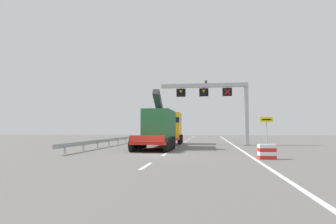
# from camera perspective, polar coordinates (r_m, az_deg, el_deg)

# --- Properties ---
(ground) EXTENTS (112.00, 112.00, 0.00)m
(ground) POSITION_cam_1_polar(r_m,az_deg,el_deg) (20.03, -1.80, -8.62)
(ground) COLOR slate
(lane_markings) EXTENTS (0.20, 54.36, 0.01)m
(lane_markings) POSITION_cam_1_polar(r_m,az_deg,el_deg) (39.70, 3.59, -5.95)
(lane_markings) COLOR silver
(lane_markings) RESTS_ON ground
(edge_line_right) EXTENTS (0.20, 63.00, 0.01)m
(edge_line_right) POSITION_cam_1_polar(r_m,az_deg,el_deg) (31.84, 13.10, -6.54)
(edge_line_right) COLOR silver
(edge_line_right) RESTS_ON ground
(overhead_lane_gantry) EXTENTS (9.83, 0.90, 7.14)m
(overhead_lane_gantry) POSITION_cam_1_polar(r_m,az_deg,el_deg) (31.61, 9.78, 3.24)
(overhead_lane_gantry) COLOR #9EA0A5
(overhead_lane_gantry) RESTS_ON ground
(heavy_haul_truck_red) EXTENTS (3.04, 14.07, 5.30)m
(heavy_haul_truck_red) POSITION_cam_1_polar(r_m,az_deg,el_deg) (29.07, -0.83, -3.03)
(heavy_haul_truck_red) COLOR red
(heavy_haul_truck_red) RESTS_ON ground
(exit_sign_yellow) EXTENTS (1.25, 0.15, 2.95)m
(exit_sign_yellow) POSITION_cam_1_polar(r_m,az_deg,el_deg) (29.13, 19.29, -2.49)
(exit_sign_yellow) COLOR #9EA0A5
(exit_sign_yellow) RESTS_ON ground
(crash_barrier_striped) EXTENTS (1.06, 0.64, 0.90)m
(crash_barrier_striped) POSITION_cam_1_polar(r_m,az_deg,el_deg) (18.11, 19.36, -7.58)
(crash_barrier_striped) COLOR red
(crash_barrier_striped) RESTS_ON ground
(guardrail_left) EXTENTS (0.13, 36.95, 0.76)m
(guardrail_left) POSITION_cam_1_polar(r_m,az_deg,el_deg) (37.58, -7.94, -5.23)
(guardrail_left) COLOR #999EA3
(guardrail_left) RESTS_ON ground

